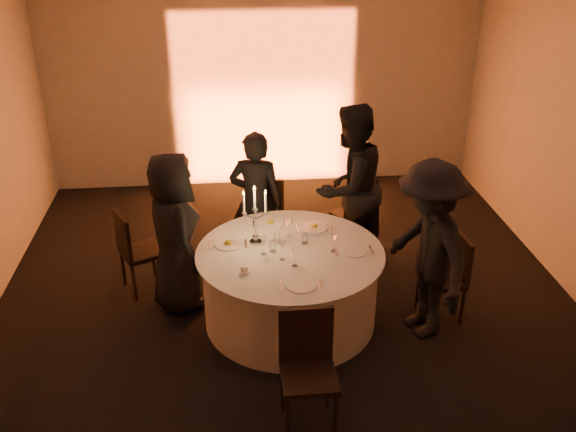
{
  "coord_description": "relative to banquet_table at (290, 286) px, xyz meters",
  "views": [
    {
      "loc": [
        -0.56,
        -5.26,
        3.79
      ],
      "look_at": [
        0.0,
        0.2,
        1.05
      ],
      "focal_mm": 40.0,
      "sensor_mm": 36.0,
      "label": 1
    }
  ],
  "objects": [
    {
      "name": "floor",
      "position": [
        0.0,
        0.0,
        -0.38
      ],
      "size": [
        7.0,
        7.0,
        0.0
      ],
      "primitive_type": "plane",
      "color": "black",
      "rests_on": "ground"
    },
    {
      "name": "ceiling",
      "position": [
        0.0,
        0.0,
        2.62
      ],
      "size": [
        7.0,
        7.0,
        0.0
      ],
      "primitive_type": "plane",
      "rotation": [
        3.14,
        0.0,
        0.0
      ],
      "color": "silver",
      "rests_on": "wall_back"
    },
    {
      "name": "wall_back",
      "position": [
        0.0,
        3.5,
        1.12
      ],
      "size": [
        7.0,
        0.0,
        7.0
      ],
      "primitive_type": "plane",
      "rotation": [
        1.57,
        0.0,
        0.0
      ],
      "color": "#B8B4AB",
      "rests_on": "floor"
    },
    {
      "name": "uplighter_fixture",
      "position": [
        0.0,
        3.2,
        -0.33
      ],
      "size": [
        0.25,
        0.12,
        0.1
      ],
      "primitive_type": "cube",
      "color": "black",
      "rests_on": "floor"
    },
    {
      "name": "banquet_table",
      "position": [
        0.0,
        0.0,
        0.0
      ],
      "size": [
        1.8,
        1.8,
        0.77
      ],
      "color": "black",
      "rests_on": "floor"
    },
    {
      "name": "chair_left",
      "position": [
        -1.56,
        0.69,
        0.13
      ],
      "size": [
        0.54,
        0.54,
        0.92
      ],
      "rotation": [
        0.0,
        0.0,
        2.03
      ],
      "color": "black",
      "rests_on": "floor"
    },
    {
      "name": "chair_back_left",
      "position": [
        -0.13,
        1.44,
        0.15
      ],
      "size": [
        0.44,
        0.44,
        0.94
      ],
      "rotation": [
        0.0,
        0.0,
        3.06
      ],
      "color": "black",
      "rests_on": "floor"
    },
    {
      "name": "chair_back_right",
      "position": [
        0.93,
        1.33,
        0.12
      ],
      "size": [
        0.55,
        0.55,
        0.91
      ],
      "rotation": [
        0.0,
        0.0,
        -2.57
      ],
      "color": "black",
      "rests_on": "floor"
    },
    {
      "name": "chair_right",
      "position": [
        1.56,
        -0.1,
        0.11
      ],
      "size": [
        0.42,
        0.42,
        0.89
      ],
      "rotation": [
        0.0,
        0.0,
        -1.5
      ],
      "color": "black",
      "rests_on": "floor"
    },
    {
      "name": "chair_front",
      "position": [
        -0.01,
        -1.35,
        0.17
      ],
      "size": [
        0.43,
        0.43,
        0.98
      ],
      "rotation": [
        0.0,
        0.0,
        0.0
      ],
      "color": "black",
      "rests_on": "floor"
    },
    {
      "name": "guest_left",
      "position": [
        -1.11,
        0.4,
        0.44
      ],
      "size": [
        0.77,
        0.94,
        1.65
      ],
      "primitive_type": "imported",
      "rotation": [
        0.0,
        0.0,
        1.92
      ],
      "color": "black",
      "rests_on": "floor"
    },
    {
      "name": "guest_back_left",
      "position": [
        -0.26,
        1.09,
        0.42
      ],
      "size": [
        0.66,
        0.51,
        1.6
      ],
      "primitive_type": "imported",
      "rotation": [
        0.0,
        0.0,
        2.91
      ],
      "color": "black",
      "rests_on": "floor"
    },
    {
      "name": "guest_back_right",
      "position": [
        0.76,
        1.05,
        0.55
      ],
      "size": [
        1.16,
        1.11,
        1.88
      ],
      "primitive_type": "imported",
      "rotation": [
        0.0,
        0.0,
        -2.51
      ],
      "color": "black",
      "rests_on": "floor"
    },
    {
      "name": "guest_right",
      "position": [
        1.24,
        -0.3,
        0.49
      ],
      "size": [
        0.9,
        1.26,
        1.76
      ],
      "primitive_type": "imported",
      "rotation": [
        0.0,
        0.0,
        -1.33
      ],
      "color": "black",
      "rests_on": "floor"
    },
    {
      "name": "plate_left",
      "position": [
        -0.58,
        0.19,
        0.4
      ],
      "size": [
        0.36,
        0.26,
        0.08
      ],
      "color": "white",
      "rests_on": "banquet_table"
    },
    {
      "name": "plate_back_left",
      "position": [
        -0.14,
        0.6,
        0.4
      ],
      "size": [
        0.36,
        0.28,
        0.08
      ],
      "color": "white",
      "rests_on": "banquet_table"
    },
    {
      "name": "plate_back_right",
      "position": [
        0.29,
        0.47,
        0.4
      ],
      "size": [
        0.35,
        0.29,
        0.08
      ],
      "color": "white",
      "rests_on": "banquet_table"
    },
    {
      "name": "plate_right",
      "position": [
        0.6,
        -0.05,
        0.39
      ],
      "size": [
        0.36,
        0.26,
        0.01
      ],
      "color": "white",
      "rests_on": "banquet_table"
    },
    {
      "name": "plate_front",
      "position": [
        0.03,
        -0.6,
        0.39
      ],
      "size": [
        0.36,
        0.27,
        0.01
      ],
      "color": "white",
      "rests_on": "banquet_table"
    },
    {
      "name": "coffee_cup",
      "position": [
        -0.45,
        -0.32,
        0.42
      ],
      "size": [
        0.11,
        0.11,
        0.07
      ],
      "color": "white",
      "rests_on": "banquet_table"
    },
    {
      "name": "candelabra",
      "position": [
        -0.32,
        0.21,
        0.6
      ],
      "size": [
        0.26,
        0.12,
        0.61
      ],
      "color": "silver",
      "rests_on": "banquet_table"
    },
    {
      "name": "wine_glass_a",
      "position": [
        0.03,
        0.32,
        0.52
      ],
      "size": [
        0.07,
        0.07,
        0.19
      ],
      "color": "silver",
      "rests_on": "banquet_table"
    },
    {
      "name": "wine_glass_b",
      "position": [
        -0.09,
        -0.15,
        0.52
      ],
      "size": [
        0.07,
        0.07,
        0.19
      ],
      "color": "silver",
      "rests_on": "banquet_table"
    },
    {
      "name": "wine_glass_c",
      "position": [
        -0.25,
        -0.02,
        0.52
      ],
      "size": [
        0.07,
        0.07,
        0.19
      ],
      "color": "silver",
      "rests_on": "banquet_table"
    },
    {
      "name": "wine_glass_d",
      "position": [
        0.41,
        -0.04,
        0.52
      ],
      "size": [
        0.07,
        0.07,
        0.19
      ],
      "color": "silver",
      "rests_on": "banquet_table"
    },
    {
      "name": "wine_glass_e",
      "position": [
        0.02,
        -0.27,
        0.52
      ],
      "size": [
        0.07,
        0.07,
        0.19
      ],
      "color": "silver",
      "rests_on": "banquet_table"
    },
    {
      "name": "tumbler_a",
      "position": [
        -0.16,
        0.03,
        0.43
      ],
      "size": [
        0.07,
        0.07,
        0.09
      ],
      "primitive_type": "cylinder",
      "color": "silver",
      "rests_on": "banquet_table"
    },
    {
      "name": "tumbler_b",
      "position": [
        -0.11,
        0.21,
        0.43
      ],
      "size": [
        0.07,
        0.07,
        0.09
      ],
      "primitive_type": "cylinder",
      "color": "silver",
      "rests_on": "banquet_table"
    },
    {
      "name": "tumbler_c",
      "position": [
        0.16,
        0.15,
        0.43
      ],
      "size": [
        0.07,
        0.07,
        0.09
      ],
      "primitive_type": "cylinder",
      "color": "silver",
      "rests_on": "banquet_table"
    }
  ]
}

